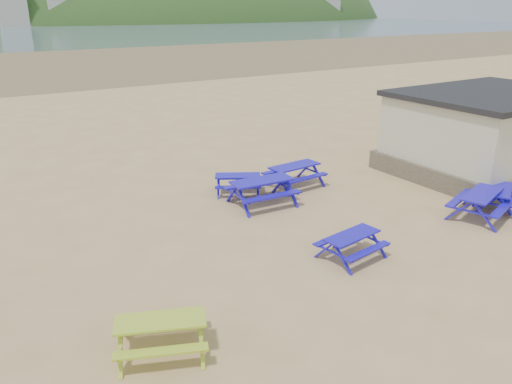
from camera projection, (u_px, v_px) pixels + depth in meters
ground at (288, 240)px, 14.16m from camera, size 400.00×400.00×0.00m
wet_sand at (7, 63)px, 57.49m from camera, size 400.00×400.00×0.00m
picnic_table_blue_a at (262, 192)px, 16.52m from camera, size 2.19×1.81×0.87m
picnic_table_blue_b at (238, 184)px, 17.60m from camera, size 2.01×1.90×0.66m
picnic_table_blue_c at (294, 176)px, 18.23m from camera, size 2.00×1.65×0.80m
picnic_table_blue_d at (351, 246)px, 13.03m from camera, size 1.74×1.47×0.67m
picnic_table_blue_e at (480, 205)px, 15.51m from camera, size 2.32×2.07×0.81m
picnic_table_blue_f at (499, 199)px, 16.19m from camera, size 2.12×2.00×0.70m
picnic_table_yellow at (161, 336)px, 9.46m from camera, size 2.09×1.92×0.71m
amenity_block at (489, 131)px, 19.71m from camera, size 7.40×5.40×3.15m
headland_town at (159, 41)px, 244.18m from camera, size 264.00×144.00×108.00m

